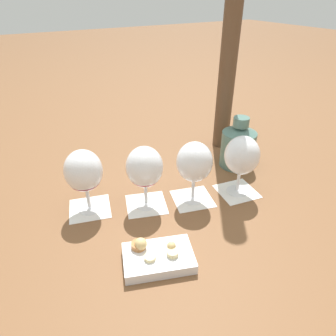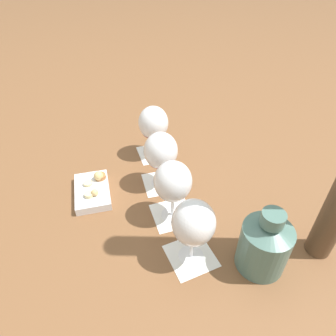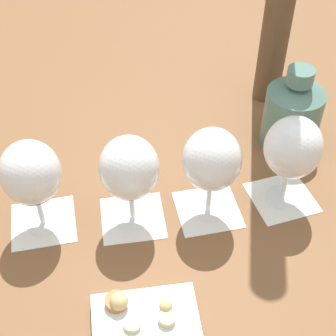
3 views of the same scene
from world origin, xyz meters
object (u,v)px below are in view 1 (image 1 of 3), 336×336
Objects in this scene: wine_glass_2 at (145,169)px; wine_glass_3 at (84,173)px; wine_glass_0 at (242,158)px; wine_glass_1 at (194,164)px; ceramic_vase at (238,145)px; umbrella_pole at (232,22)px; snack_dish at (157,257)px.

wine_glass_2 is 1.00× the size of wine_glass_3.
wine_glass_0 is 0.14m from wine_glass_1.
umbrella_pole is (-0.05, -0.15, 0.35)m from ceramic_vase.
wine_glass_1 is 1.00× the size of wine_glass_3.
wine_glass_0 is at bearing 163.43° from wine_glass_2.
umbrella_pole is at bearing -140.99° from snack_dish.
wine_glass_2 is 0.23m from snack_dish.
wine_glass_0 is 0.21× the size of umbrella_pole.
umbrella_pole reaches higher than wine_glass_1.
ceramic_vase is 0.39m from umbrella_pole.
wine_glass_2 is (0.13, -0.04, -0.00)m from wine_glass_1.
umbrella_pole is at bearing -166.32° from wine_glass_3.
wine_glass_0 reaches higher than ceramic_vase.
wine_glass_1 is at bearing -14.70° from wine_glass_0.
umbrella_pole is at bearing -108.68° from ceramic_vase.
wine_glass_3 is at bearing -18.80° from wine_glass_0.
ceramic_vase is at bearing 71.32° from umbrella_pole.
ceramic_vase is (-0.24, -0.09, -0.04)m from wine_glass_1.
wine_glass_3 is (0.14, -0.06, 0.00)m from wine_glass_2.
ceramic_vase is at bearing -129.23° from wine_glass_0.
wine_glass_0 is 0.44m from umbrella_pole.
ceramic_vase is 0.20× the size of umbrella_pole.
wine_glass_1 is at bearing -142.07° from snack_dish.
ceramic_vase is 0.97× the size of snack_dish.
wine_glass_2 is at bearing 7.22° from ceramic_vase.
umbrella_pole reaches higher than wine_glass_0.
ceramic_vase reaches higher than snack_dish.
wine_glass_1 is (0.13, -0.04, 0.00)m from wine_glass_0.
wine_glass_3 is 0.65m from umbrella_pole.
ceramic_vase is at bearing -172.78° from wine_glass_2.
wine_glass_0 is 1.03× the size of ceramic_vase.
snack_dish is (-0.07, 0.25, -0.10)m from wine_glass_3.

